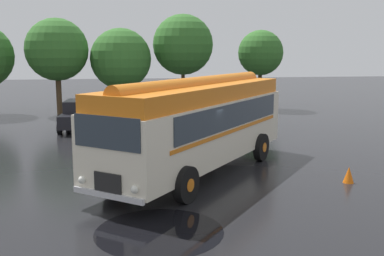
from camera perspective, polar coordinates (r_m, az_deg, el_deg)
name	(u,v)px	position (r m, az deg, el deg)	size (l,w,h in m)	color
ground_plane	(183,177)	(15.94, -1.16, -6.20)	(120.00, 120.00, 0.00)	black
vintage_bus	(198,121)	(16.07, 0.83, 0.85)	(8.22, 9.39, 3.49)	silver
car_near_left	(80,115)	(26.16, -14.09, 1.65)	(2.17, 4.30, 1.66)	black
car_mid_left	(130,113)	(26.17, -7.91, 1.85)	(2.29, 4.35, 1.66)	silver
car_mid_right	(175,111)	(26.86, -2.22, 2.14)	(2.37, 4.39, 1.66)	#4C5156
tree_left_of_centre	(56,49)	(32.90, -16.84, 9.52)	(4.33, 4.33, 6.68)	#4C3823
tree_centre	(119,58)	(33.00, -9.20, 8.73)	(4.36, 4.36, 6.05)	#4C3823
tree_right_of_centre	(185,45)	(34.23, -0.96, 10.43)	(4.52, 4.52, 7.15)	#4C3823
tree_far_right	(262,54)	(34.96, 8.85, 9.31)	(3.42, 3.42, 6.00)	#4C3823
traffic_cone	(349,175)	(16.05, 19.28, -5.62)	(0.36, 0.36, 0.55)	orange
puddle_patch	(159,231)	(11.32, -4.19, -12.97)	(3.18, 3.18, 0.01)	black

